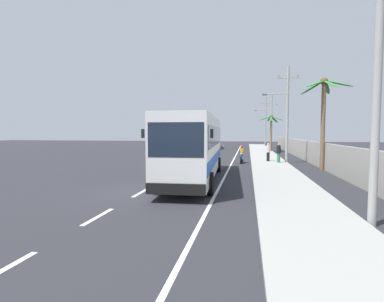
# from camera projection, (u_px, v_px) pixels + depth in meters

# --- Properties ---
(ground_plane) EXTENTS (160.00, 160.00, 0.00)m
(ground_plane) POSITION_uv_depth(u_px,v_px,m) (142.00, 192.00, 13.83)
(ground_plane) COLOR #28282D
(sidewalk_kerb) EXTENTS (3.20, 90.00, 0.14)m
(sidewalk_kerb) POSITION_uv_depth(u_px,v_px,m) (273.00, 168.00, 22.36)
(sidewalk_kerb) COLOR #999993
(sidewalk_kerb) RESTS_ON ground
(lane_markings) EXTENTS (3.61, 71.00, 0.01)m
(lane_markings) POSITION_uv_depth(u_px,v_px,m) (218.00, 162.00, 27.65)
(lane_markings) COLOR white
(lane_markings) RESTS_ON ground
(boundary_wall) EXTENTS (0.24, 60.00, 2.00)m
(boundary_wall) POSITION_uv_depth(u_px,v_px,m) (314.00, 153.00, 25.51)
(boundary_wall) COLOR #9E998E
(boundary_wall) RESTS_ON ground
(coach_bus_foreground) EXTENTS (3.28, 12.30, 3.94)m
(coach_bus_foreground) POSITION_uv_depth(u_px,v_px,m) (195.00, 145.00, 17.38)
(coach_bus_foreground) COLOR silver
(coach_bus_foreground) RESTS_ON ground
(coach_bus_far_lane) EXTENTS (3.45, 10.78, 3.65)m
(coach_bus_far_lane) POSITION_uv_depth(u_px,v_px,m) (209.00, 137.00, 52.53)
(coach_bus_far_lane) COLOR white
(coach_bus_far_lane) RESTS_ON ground
(motorcycle_beside_bus) EXTENTS (0.56, 1.96, 1.63)m
(motorcycle_beside_bus) POSITION_uv_depth(u_px,v_px,m) (242.00, 156.00, 26.81)
(motorcycle_beside_bus) COLOR black
(motorcycle_beside_bus) RESTS_ON ground
(pedestrian_near_kerb) EXTENTS (0.36, 0.36, 1.67)m
(pedestrian_near_kerb) POSITION_uv_depth(u_px,v_px,m) (268.00, 152.00, 27.18)
(pedestrian_near_kerb) COLOR black
(pedestrian_near_kerb) RESTS_ON sidewalk_kerb
(pedestrian_midwalk) EXTENTS (0.36, 0.36, 1.69)m
(pedestrian_midwalk) POSITION_uv_depth(u_px,v_px,m) (279.00, 152.00, 26.00)
(pedestrian_midwalk) COLOR #2D7A47
(pedestrian_midwalk) RESTS_ON sidewalk_kerb
(utility_pole_nearest) EXTENTS (2.02, 0.24, 8.01)m
(utility_pole_nearest) POSITION_uv_depth(u_px,v_px,m) (377.00, 84.00, 8.51)
(utility_pole_nearest) COLOR #9E9E99
(utility_pole_nearest) RESTS_ON ground
(utility_pole_mid) EXTENTS (3.23, 0.24, 8.65)m
(utility_pole_mid) POSITION_uv_depth(u_px,v_px,m) (286.00, 112.00, 26.24)
(utility_pole_mid) COLOR #9E9E99
(utility_pole_mid) RESTS_ON ground
(utility_pole_far) EXTENTS (2.05, 0.24, 8.36)m
(utility_pole_far) POSITION_uv_depth(u_px,v_px,m) (271.00, 122.00, 43.94)
(utility_pole_far) COLOR #9E9E99
(utility_pole_far) RESTS_ON ground
(utility_pole_distant) EXTENTS (3.45, 0.24, 10.22)m
(utility_pole_distant) POSITION_uv_depth(u_px,v_px,m) (265.00, 120.00, 61.55)
(utility_pole_distant) COLOR #9E9E99
(utility_pole_distant) RESTS_ON ground
(palm_nearest) EXTENTS (3.38, 3.32, 5.31)m
(palm_nearest) POSITION_uv_depth(u_px,v_px,m) (271.00, 124.00, 41.61)
(palm_nearest) COLOR brown
(palm_nearest) RESTS_ON ground
(palm_second) EXTENTS (3.54, 3.64, 6.82)m
(palm_second) POSITION_uv_depth(u_px,v_px,m) (324.00, 106.00, 21.49)
(palm_second) COLOR brown
(palm_second) RESTS_ON ground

